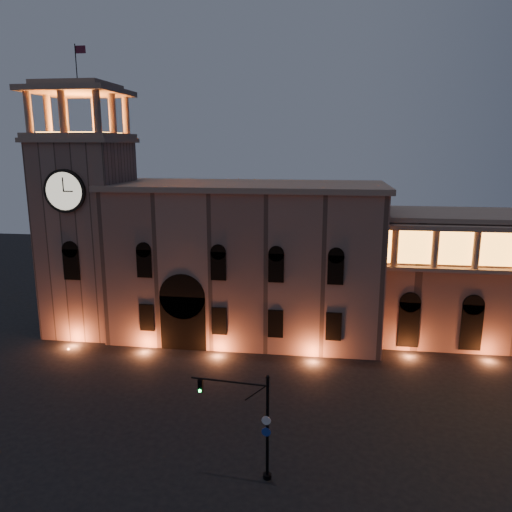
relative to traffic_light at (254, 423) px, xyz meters
name	(u,v)px	position (x,y,z in m)	size (l,w,h in m)	color
ground	(228,439)	(-2.53, 3.96, -3.93)	(160.00, 160.00, 0.00)	black
government_building	(246,261)	(-4.61, 25.89, 4.84)	(30.80, 12.80, 17.60)	#866457
clock_tower	(88,226)	(-23.03, 24.94, 8.57)	(9.80, 9.80, 32.40)	#866457
traffic_light	(254,423)	(0.00, 0.00, 0.00)	(5.44, 0.88, 7.48)	black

